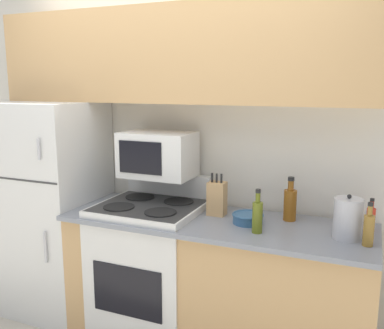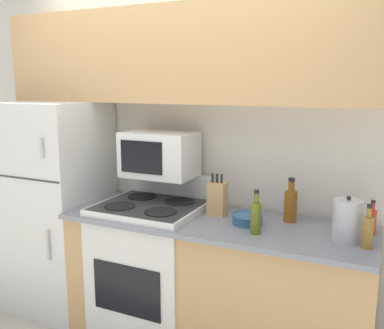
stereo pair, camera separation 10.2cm
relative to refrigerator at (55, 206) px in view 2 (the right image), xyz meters
The scene contains 13 objects.
wall_back 1.14m from the refrigerator, 20.14° to the left, with size 8.00×0.05×2.55m.
lower_cabinets 1.39m from the refrigerator, ahead, with size 1.96×0.67×0.89m.
refrigerator is the anchor object (origin of this frame).
upper_cabinets 1.50m from the refrigerator, 10.63° to the left, with size 2.69×0.30×0.63m.
stove 0.93m from the refrigerator, ahead, with size 0.69×0.65×1.09m.
microwave 0.99m from the refrigerator, ahead, with size 0.50×0.33×0.31m.
knife_block 1.34m from the refrigerator, ahead, with size 0.11×0.09×0.28m.
bowl 1.56m from the refrigerator, ahead, with size 0.20×0.20×0.06m.
bottle_hot_sauce 2.27m from the refrigerator, ahead, with size 0.05×0.05×0.20m.
bottle_olive_oil 1.67m from the refrigerator, ahead, with size 0.06×0.06×0.26m.
bottle_vinegar 2.26m from the refrigerator, ahead, with size 0.06×0.06×0.24m.
bottle_whiskey 1.80m from the refrigerator, ahead, with size 0.08×0.08×0.28m.
kettle 2.15m from the refrigerator, ahead, with size 0.16×0.16×0.25m.
Camera 2 is at (1.35, -2.11, 1.74)m, focal length 40.00 mm.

